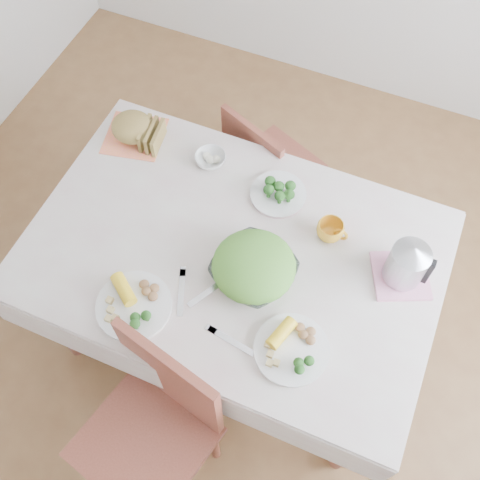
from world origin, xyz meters
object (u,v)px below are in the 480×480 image
at_px(chair_near, 144,442).
at_px(dinner_plate_right, 291,350).
at_px(chair_far, 275,157).
at_px(yellow_mug, 330,231).
at_px(salad_bowl, 254,270).
at_px(dinner_plate_left, 134,306).
at_px(dining_table, 234,295).
at_px(electric_kettle, 409,260).

relative_size(chair_near, dinner_plate_right, 3.70).
height_order(chair_near, chair_far, chair_near).
bearing_deg(dinner_plate_right, chair_near, -132.44).
bearing_deg(yellow_mug, salad_bowl, -127.43).
bearing_deg(yellow_mug, chair_far, 127.90).
bearing_deg(chair_far, yellow_mug, 150.50).
xyz_separation_m(salad_bowl, dinner_plate_left, (-0.33, -0.28, -0.02)).
bearing_deg(chair_far, chair_near, 113.99).
height_order(dining_table, yellow_mug, yellow_mug).
relative_size(dinner_plate_left, dinner_plate_right, 1.04).
height_order(salad_bowl, yellow_mug, yellow_mug).
distance_m(salad_bowl, yellow_mug, 0.32).
xyz_separation_m(yellow_mug, electric_kettle, (0.29, -0.06, 0.08)).
height_order(chair_far, yellow_mug, chair_far).
distance_m(dinner_plate_left, dinner_plate_right, 0.56).
bearing_deg(dinner_plate_left, salad_bowl, 40.08).
distance_m(dining_table, chair_far, 0.70).
xyz_separation_m(dinner_plate_right, electric_kettle, (0.26, 0.41, 0.11)).
bearing_deg(electric_kettle, dinner_plate_left, -166.69).
distance_m(dining_table, chair_near, 0.70).
distance_m(dining_table, yellow_mug, 0.56).
xyz_separation_m(dinner_plate_left, dinner_plate_right, (0.55, 0.07, 0.00)).
xyz_separation_m(chair_far, dinner_plate_right, (0.41, -0.97, 0.31)).
distance_m(dining_table, dinner_plate_right, 0.58).
relative_size(dinner_plate_left, yellow_mug, 2.62).
relative_size(dining_table, salad_bowl, 5.06).
relative_size(dinner_plate_right, yellow_mug, 2.51).
xyz_separation_m(chair_near, yellow_mug, (0.35, 0.88, 0.34)).
bearing_deg(yellow_mug, chair_near, -111.79).
bearing_deg(salad_bowl, electric_kettle, 22.07).
xyz_separation_m(salad_bowl, electric_kettle, (0.48, 0.20, 0.09)).
bearing_deg(dinner_plate_left, chair_far, 82.28).
height_order(dinner_plate_right, electric_kettle, electric_kettle).
bearing_deg(salad_bowl, dining_table, 150.14).
relative_size(chair_far, dinner_plate_right, 3.19).
bearing_deg(yellow_mug, dinner_plate_right, -86.84).
xyz_separation_m(chair_far, salad_bowl, (0.19, -0.75, 0.33)).
xyz_separation_m(chair_near, dinner_plate_left, (-0.17, 0.35, 0.31)).
relative_size(chair_near, yellow_mug, 9.30).
bearing_deg(yellow_mug, dining_table, -147.21).
bearing_deg(dinner_plate_right, dinner_plate_left, -173.29).
height_order(dining_table, dinner_plate_right, dinner_plate_right).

